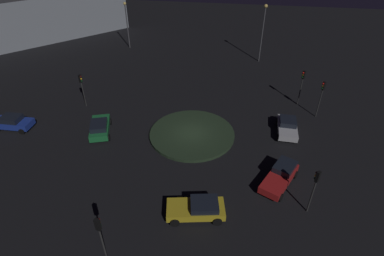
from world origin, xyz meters
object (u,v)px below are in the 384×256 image
at_px(car_green, 100,127).
at_px(traffic_light_northwest_near, 322,93).
at_px(car_blue, 13,122).
at_px(traffic_light_northwest, 302,81).
at_px(streetlamp_southwest, 127,20).
at_px(store_building, 19,14).
at_px(traffic_light_south, 82,84).
at_px(car_red, 280,176).
at_px(traffic_light_east, 100,233).
at_px(car_yellow, 198,208).
at_px(car_silver, 287,126).
at_px(traffic_light_northeast, 315,184).
at_px(streetlamp_west, 263,26).

bearing_deg(car_green, traffic_light_northwest_near, -91.85).
height_order(car_blue, traffic_light_northwest, traffic_light_northwest).
bearing_deg(car_green, traffic_light_northwest, -84.66).
bearing_deg(traffic_light_northwest, streetlamp_southwest, -65.58).
bearing_deg(car_blue, store_building, 120.48).
bearing_deg(traffic_light_south, car_red, -7.46).
distance_m(car_green, traffic_light_east, 14.95).
bearing_deg(car_yellow, car_silver, -133.03).
bearing_deg(car_red, car_green, -76.63).
distance_m(traffic_light_northwest_near, store_building, 52.73).
height_order(traffic_light_northwest, streetlamp_southwest, streetlamp_southwest).
bearing_deg(traffic_light_northwest, traffic_light_northeast, 50.44).
distance_m(traffic_light_east, store_building, 51.82).
relative_size(car_blue, traffic_light_northeast, 0.97).
bearing_deg(traffic_light_northeast, car_yellow, 50.90).
bearing_deg(streetlamp_west, traffic_light_east, -16.30).
relative_size(car_silver, traffic_light_south, 1.05).
distance_m(car_yellow, traffic_light_northwest_near, 19.32).
height_order(traffic_light_south, traffic_light_northwest, traffic_light_northwest).
relative_size(car_red, traffic_light_northwest_near, 1.10).
bearing_deg(car_silver, streetlamp_west, -170.06).
distance_m(traffic_light_northwest_near, streetlamp_southwest, 32.79).
distance_m(car_blue, traffic_light_northwest_near, 32.85).
height_order(traffic_light_east, traffic_light_northwest_near, traffic_light_northwest_near).
height_order(traffic_light_south, streetlamp_southwest, streetlamp_southwest).
distance_m(car_blue, traffic_light_east, 20.35).
bearing_deg(store_building, car_red, 96.68).
distance_m(traffic_light_northwest, traffic_light_northeast, 16.45).
distance_m(streetlamp_west, store_building, 43.04).
bearing_deg(traffic_light_south, store_building, 151.12).
bearing_deg(traffic_light_east, car_silver, -25.23).
bearing_deg(traffic_light_northeast, streetlamp_southwest, -12.79).
bearing_deg(streetlamp_west, traffic_light_northwest, 18.82).
relative_size(traffic_light_east, streetlamp_west, 0.51).
xyz_separation_m(car_green, traffic_light_northwest_near, (-6.86, 22.52, 2.27)).
xyz_separation_m(car_green, traffic_light_east, (13.43, 6.18, 2.25)).
height_order(car_yellow, streetlamp_west, streetlamp_west).
bearing_deg(car_green, traffic_light_east, -174.10).
height_order(traffic_light_northwest_near, streetlamp_west, streetlamp_west).
distance_m(traffic_light_northwest, traffic_light_northwest_near, 3.00).
height_order(traffic_light_northwest, store_building, store_building).
height_order(car_yellow, traffic_light_northeast, traffic_light_northeast).
bearing_deg(traffic_light_east, traffic_light_northwest_near, -26.52).
distance_m(traffic_light_south, traffic_light_northwest_near, 26.49).
bearing_deg(streetlamp_southwest, car_red, 38.46).
relative_size(car_yellow, traffic_light_northwest_near, 1.06).
xyz_separation_m(car_green, car_yellow, (8.79, 11.42, -0.03)).
xyz_separation_m(traffic_light_east, traffic_light_northeast, (-6.35, 13.41, -0.12)).
relative_size(car_yellow, car_blue, 1.16).
relative_size(traffic_light_east, traffic_light_south, 1.06).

